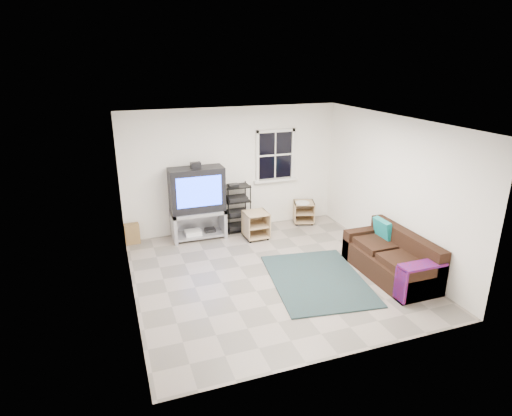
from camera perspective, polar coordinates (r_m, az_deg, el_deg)
name	(u,v)px	position (r m, az deg, el deg)	size (l,w,h in m)	color
room	(275,158)	(9.27, 2.57, 6.62)	(4.60, 4.62, 4.60)	gray
tv_unit	(197,197)	(8.68, -7.86, 1.44)	(1.08, 0.54, 1.59)	#9899A0
av_rack	(237,211)	(9.10, -2.52, -0.36)	(0.52, 0.38, 1.04)	black
side_table_left	(255,224)	(8.80, -0.09, -2.11)	(0.48, 0.48, 0.56)	tan
side_table_right	(303,210)	(9.66, 6.34, -0.31)	(0.56, 0.56, 0.51)	tan
sofa	(392,259)	(7.67, 17.68, -6.54)	(0.80, 1.81, 0.83)	black
shag_rug	(317,279)	(7.34, 8.18, -9.42)	(1.49, 2.05, 0.02)	black
paper_bag	(132,234)	(8.90, -16.18, -3.31)	(0.29, 0.18, 0.41)	olive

